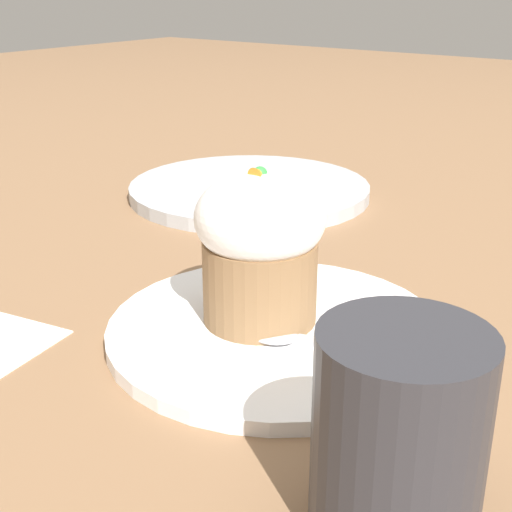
# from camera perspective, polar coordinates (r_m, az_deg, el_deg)

# --- Properties ---
(ground_plane) EXTENTS (4.00, 4.00, 0.00)m
(ground_plane) POSITION_cam_1_polar(r_m,az_deg,el_deg) (0.55, 1.60, -6.48)
(ground_plane) COLOR #846042
(dessert_plate) EXTENTS (0.26, 0.26, 0.01)m
(dessert_plate) POSITION_cam_1_polar(r_m,az_deg,el_deg) (0.55, 1.60, -5.98)
(dessert_plate) COLOR white
(dessert_plate) RESTS_ON ground_plane
(carrot_cake) EXTENTS (0.10, 0.10, 0.12)m
(carrot_cake) POSITION_cam_1_polar(r_m,az_deg,el_deg) (0.52, 0.00, 0.73)
(carrot_cake) COLOR olive
(carrot_cake) RESTS_ON dessert_plate
(spoon) EXTENTS (0.06, 0.12, 0.01)m
(spoon) POSITION_cam_1_polar(r_m,az_deg,el_deg) (0.52, 3.53, -6.67)
(spoon) COLOR #B7B7BC
(spoon) RESTS_ON dessert_plate
(coffee_cup) EXTENTS (0.12, 0.08, 0.11)m
(coffee_cup) POSITION_cam_1_polar(r_m,az_deg,el_deg) (0.35, 11.47, -13.97)
(coffee_cup) COLOR #2D2D33
(coffee_cup) RESTS_ON ground_plane
(side_plate) EXTENTS (0.30, 0.30, 0.02)m
(side_plate) POSITION_cam_1_polar(r_m,az_deg,el_deg) (0.89, -0.53, 5.34)
(side_plate) COLOR #B2B7BC
(side_plate) RESTS_ON ground_plane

